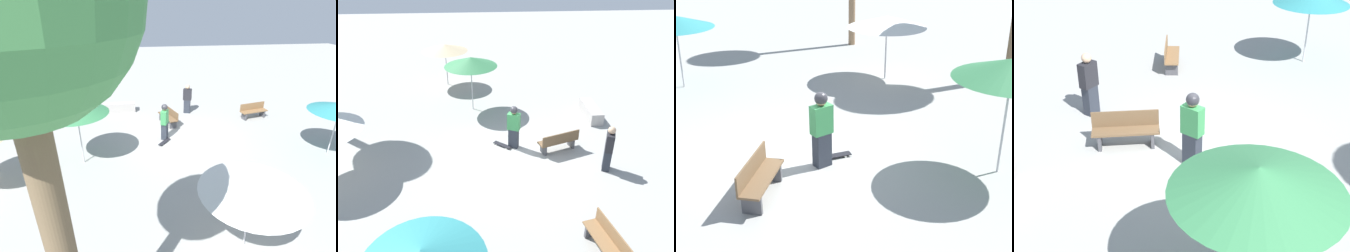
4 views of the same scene
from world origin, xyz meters
The scene contains 10 objects.
ground_plane centered at (0.00, 0.00, 0.00)m, with size 60.00×60.00×0.00m, color #9E9E99.
skater_main centered at (-0.83, 0.09, 0.96)m, with size 0.43×0.54×1.78m.
skateboard centered at (-0.89, -0.36, 0.06)m, with size 0.66×0.74×0.07m.
concrete_ledge centered at (-3.14, 3.92, 0.28)m, with size 1.93×0.60×0.55m.
bench_near centered at (4.49, 1.99, 0.43)m, with size 1.66×0.78×0.85m.
bench_far centered at (-0.40, 1.79, 0.43)m, with size 0.94×1.66×0.85m.
shade_umbrella_white centered at (0.57, -6.34, 2.00)m, with size 2.69×2.69×2.19m.
shade_umbrella_green centered at (-4.38, -1.57, 2.39)m, with size 2.44×2.44×2.60m.
palm_tree_right centered at (-3.25, -8.46, 5.91)m, with size 2.56×2.56×7.35m.
bystander_watching centered at (0.89, 3.25, 0.87)m, with size 0.54×0.41×1.74m.
Camera 1 is at (-2.14, -11.14, 5.96)m, focal length 28.00 mm.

